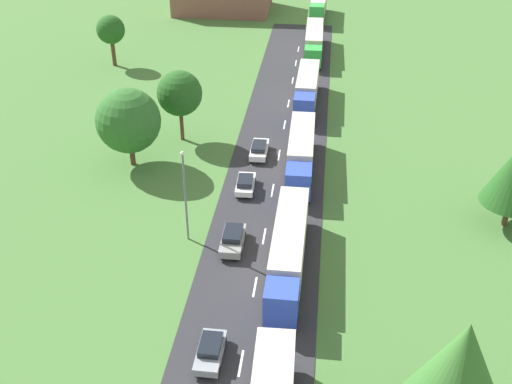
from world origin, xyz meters
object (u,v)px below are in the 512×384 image
at_px(truck_third, 301,152).
at_px(truck_sixth, 318,6).
at_px(car_fourth, 245,184).
at_px(lamppost_second, 185,192).
at_px(tree_elm, 111,30).
at_px(tree_pine, 180,93).
at_px(tree_ash, 128,121).
at_px(car_fifth, 259,149).
at_px(car_second, 210,351).
at_px(truck_fourth, 307,89).
at_px(tree_birch, 459,373).
at_px(truck_fifth, 314,41).
at_px(truck_second, 288,249).
at_px(car_third, 233,239).

relative_size(truck_third, truck_sixth, 1.10).
bearing_deg(car_fourth, lamppost_second, -114.58).
height_order(car_fourth, tree_elm, tree_elm).
relative_size(tree_pine, tree_ash, 0.97).
xyz_separation_m(car_fifth, tree_pine, (-9.08, 2.91, 4.75)).
distance_m(car_second, car_fifth, 29.33).
bearing_deg(car_fifth, tree_pine, 162.24).
relative_size(truck_fourth, lamppost_second, 1.51).
bearing_deg(truck_sixth, tree_birch, -83.14).
bearing_deg(tree_birch, truck_third, 108.09).
xyz_separation_m(truck_fourth, truck_fifth, (0.16, 18.89, -0.08)).
xyz_separation_m(truck_second, tree_ash, (-17.53, 15.78, 2.89)).
relative_size(car_third, tree_ash, 0.52).
xyz_separation_m(car_second, tree_pine, (-9.08, 32.24, 4.79)).
bearing_deg(tree_elm, lamppost_second, -64.37).
bearing_deg(tree_birch, car_third, 130.69).
height_order(truck_second, tree_elm, tree_elm).
distance_m(car_second, tree_elm, 59.49).
relative_size(car_second, tree_elm, 0.54).
distance_m(car_third, tree_elm, 47.92).
distance_m(tree_elm, tree_ash, 30.33).
distance_m(truck_second, car_fourth, 12.98).
height_order(truck_fourth, lamppost_second, lamppost_second).
bearing_deg(truck_fourth, truck_fifth, 89.52).
height_order(car_second, tree_pine, tree_pine).
distance_m(tree_pine, tree_elm, 26.60).
xyz_separation_m(truck_sixth, car_fifth, (-4.52, -51.83, -1.29)).
height_order(car_second, lamppost_second, lamppost_second).
height_order(truck_second, car_third, truck_second).
relative_size(truck_fifth, car_fourth, 3.61).
bearing_deg(car_fourth, truck_sixth, 85.11).
distance_m(car_fifth, tree_pine, 10.66).
relative_size(truck_second, car_fifth, 3.37).
height_order(car_second, car_fifth, car_fifth).
relative_size(truck_fifth, tree_elm, 1.97).
height_order(truck_fifth, tree_ash, tree_ash).
distance_m(truck_sixth, tree_birch, 86.85).
bearing_deg(tree_elm, truck_fourth, -20.92).
bearing_deg(truck_second, truck_sixth, 89.99).
distance_m(car_third, car_fifth, 16.54).
bearing_deg(truck_fifth, truck_fourth, -90.48).
xyz_separation_m(lamppost_second, tree_pine, (-4.63, 18.71, 0.76)).
height_order(truck_sixth, car_third, truck_sixth).
bearing_deg(truck_third, car_fourth, -138.60).
bearing_deg(car_fourth, truck_fifth, 82.84).
height_order(tree_birch, tree_pine, tree_birch).
bearing_deg(tree_birch, tree_elm, 123.28).
bearing_deg(tree_ash, lamppost_second, -55.48).
bearing_deg(truck_third, lamppost_second, -124.64).
relative_size(truck_fifth, tree_pine, 1.78).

